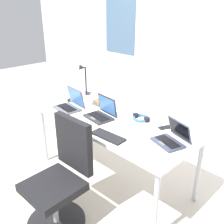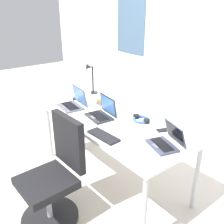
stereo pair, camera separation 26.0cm
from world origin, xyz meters
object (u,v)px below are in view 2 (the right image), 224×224
object	(u,v)px
office_chair	(55,180)
desk_lamp	(91,79)
laptop_near_lamp	(166,142)
pill_bottle	(85,93)
external_keyboard	(103,136)
cell_phone	(164,130)
computer_mouse	(75,98)
laptop_center	(102,113)
headphones	(141,119)
laptop_front_left	(73,103)
coffee_mug	(88,95)
book_stack	(104,102)

from	to	relation	value
office_chair	desk_lamp	bearing A→B (deg)	132.15
laptop_near_lamp	pill_bottle	size ratio (longest dim) A/B	4.08
pill_bottle	external_keyboard	bearing A→B (deg)	-24.33
cell_phone	office_chair	size ratio (longest dim) A/B	0.14
computer_mouse	office_chair	bearing A→B (deg)	-62.93
laptop_center	pill_bottle	world-z (taller)	laptop_center
computer_mouse	headphones	xyz separation A→B (m)	(0.95, 0.21, -0.00)
cell_phone	headphones	bearing A→B (deg)	-153.51
laptop_front_left	pill_bottle	bearing A→B (deg)	127.69
computer_mouse	pill_bottle	bearing A→B (deg)	82.44
laptop_center	computer_mouse	distance (m)	0.63
desk_lamp	coffee_mug	bearing A→B (deg)	-45.86
cell_phone	office_chair	bearing A→B (deg)	-87.81
book_stack	coffee_mug	distance (m)	0.29
laptop_near_lamp	book_stack	distance (m)	1.09
laptop_front_left	laptop_near_lamp	size ratio (longest dim) A/B	1.03
desk_lamp	laptop_near_lamp	bearing A→B (deg)	-9.53
computer_mouse	office_chair	distance (m)	1.19
office_chair	external_keyboard	bearing A→B (deg)	73.95
laptop_center	book_stack	xyz separation A→B (m)	(-0.28, 0.23, -0.02)
cell_phone	laptop_near_lamp	bearing A→B (deg)	-22.22
cell_phone	coffee_mug	bearing A→B (deg)	-152.49
cell_phone	headphones	world-z (taller)	headphones
laptop_front_left	laptop_center	world-z (taller)	laptop_front_left
headphones	laptop_front_left	bearing A→B (deg)	-154.56
laptop_center	computer_mouse	size ratio (longest dim) A/B	3.30
external_keyboard	coffee_mug	distance (m)	1.03
laptop_near_lamp	headphones	distance (m)	0.52
book_stack	pill_bottle	bearing A→B (deg)	-178.87
laptop_front_left	computer_mouse	size ratio (longest dim) A/B	3.44
laptop_near_lamp	external_keyboard	world-z (taller)	laptop_near_lamp
headphones	office_chair	distance (m)	1.02
desk_lamp	office_chair	world-z (taller)	desk_lamp
external_keyboard	laptop_front_left	bearing A→B (deg)	165.45
computer_mouse	book_stack	world-z (taller)	book_stack
desk_lamp	headphones	size ratio (longest dim) A/B	1.87
laptop_near_lamp	book_stack	bearing A→B (deg)	171.79
desk_lamp	laptop_front_left	xyz separation A→B (m)	(0.26, -0.42, -0.15)
laptop_front_left	computer_mouse	xyz separation A→B (m)	(-0.20, 0.14, -0.03)
desk_lamp	cell_phone	distance (m)	1.32
external_keyboard	desk_lamp	bearing A→B (deg)	147.78
book_stack	office_chair	xyz separation A→B (m)	(0.51, -0.92, -0.37)
book_stack	cell_phone	bearing A→B (deg)	3.02
pill_bottle	laptop_near_lamp	bearing A→B (deg)	-5.71
computer_mouse	pill_bottle	distance (m)	0.18
laptop_front_left	book_stack	xyz separation A→B (m)	(0.15, 0.32, -0.02)
laptop_front_left	coffee_mug	xyz separation A→B (m)	(-0.14, 0.29, -0.00)
laptop_center	headphones	distance (m)	0.41
external_keyboard	pill_bottle	world-z (taller)	pill_bottle
laptop_near_lamp	desk_lamp	bearing A→B (deg)	170.47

